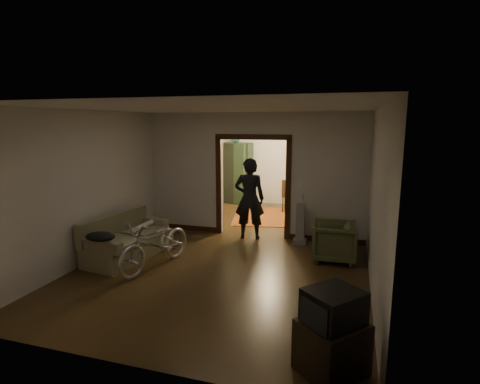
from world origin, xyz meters
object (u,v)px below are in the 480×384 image
at_px(person, 249,199).
at_px(locker, 236,173).
at_px(bicycle, 156,243).
at_px(sofa, 129,236).
at_px(armchair, 334,241).
at_px(desk, 320,197).

distance_m(person, locker, 3.82).
bearing_deg(locker, bicycle, -69.38).
distance_m(sofa, armchair, 3.92).
distance_m(armchair, locker, 5.54).
height_order(bicycle, locker, locker).
xyz_separation_m(person, locker, (-1.42, 3.55, 0.07)).
bearing_deg(sofa, armchair, 21.28).
xyz_separation_m(sofa, desk, (3.20, 5.13, -0.04)).
xyz_separation_m(bicycle, person, (1.14, 2.16, 0.45)).
relative_size(sofa, locker, 0.92).
height_order(bicycle, desk, bicycle).
bearing_deg(locker, person, -50.42).
height_order(sofa, bicycle, bicycle).
bearing_deg(desk, sofa, -139.78).
bearing_deg(desk, locker, 157.40).
distance_m(sofa, locker, 5.41).
bearing_deg(sofa, locker, 91.88).
distance_m(person, desk, 3.60).
relative_size(locker, desk, 1.93).
height_order(sofa, desk, sofa).
height_order(locker, desk, locker).
bearing_deg(armchair, bicycle, -68.89).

